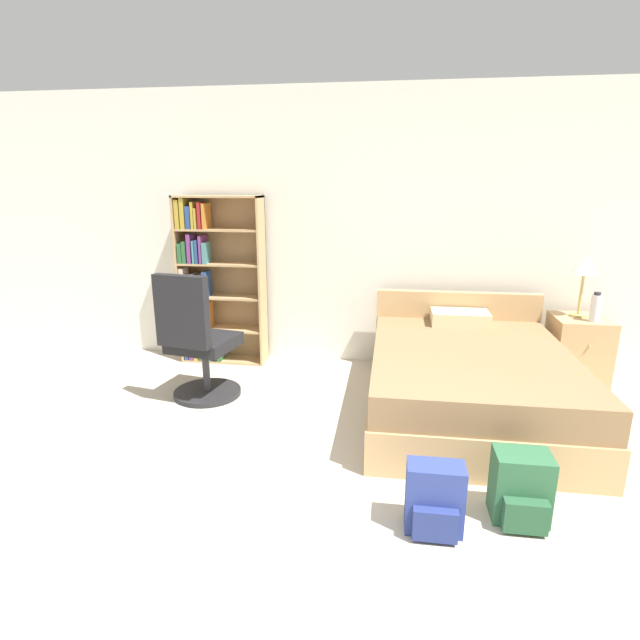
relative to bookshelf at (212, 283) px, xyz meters
name	(u,v)px	position (x,y,z in m)	size (l,w,h in m)	color
ground_plane	(347,633)	(1.62, -3.01, -0.79)	(14.00, 14.00, 0.00)	#BCB29E
wall_back	(380,231)	(1.62, 0.22, 0.51)	(9.00, 0.06, 2.60)	silver
bookshelf	(212,283)	(0.00, 0.00, 0.00)	(0.83, 0.27, 1.63)	tan
bed	(468,378)	(2.36, -0.86, -0.53)	(1.48, 1.96, 0.77)	tan
office_chair	(198,345)	(0.21, -0.95, -0.32)	(0.56, 0.64, 1.08)	#232326
nightstand	(577,351)	(3.40, -0.13, -0.49)	(0.46, 0.49, 0.61)	tan
table_lamp	(585,268)	(3.38, -0.09, 0.24)	(0.22, 0.22, 0.53)	tan
water_bottle	(596,308)	(3.45, -0.25, -0.07)	(0.08, 0.08, 0.25)	silver
backpack_green	(521,489)	(2.46, -2.18, -0.61)	(0.29, 0.28, 0.38)	#2D603D
backpack_blue	(434,500)	(2.00, -2.34, -0.62)	(0.29, 0.22, 0.37)	navy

